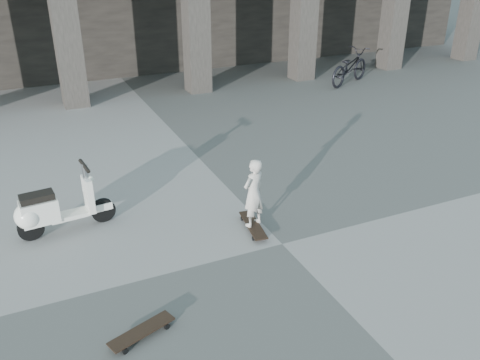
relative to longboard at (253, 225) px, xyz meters
name	(u,v)px	position (x,y,z in m)	size (l,w,h in m)	color
ground	(282,244)	(0.21, -0.57, -0.07)	(90.00, 90.00, 0.00)	#51514F
longboard	(253,225)	(0.00, 0.00, 0.00)	(0.34, 0.93, 0.09)	black
skateboard_spare	(142,332)	(-2.22, -1.63, 0.00)	(0.84, 0.46, 0.10)	black
child	(253,193)	(0.00, 0.00, 0.57)	(0.40, 0.27, 1.11)	beige
scooter	(48,211)	(-2.92, 1.17, 0.35)	(1.52, 0.54, 1.06)	black
bicycle	(350,67)	(6.59, 6.73, 0.46)	(0.71, 2.04, 1.07)	black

